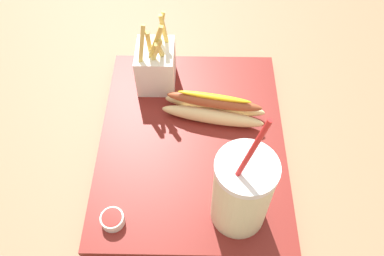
% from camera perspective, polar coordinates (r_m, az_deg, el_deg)
% --- Properties ---
extents(ground_plane, '(2.40, 2.40, 0.02)m').
position_cam_1_polar(ground_plane, '(0.73, 0.00, -2.80)').
color(ground_plane, '#8C6B4C').
extents(food_tray, '(0.43, 0.33, 0.02)m').
position_cam_1_polar(food_tray, '(0.72, 0.00, -1.91)').
color(food_tray, maroon).
rests_on(food_tray, ground_plane).
extents(soda_cup, '(0.09, 0.09, 0.24)m').
position_cam_1_polar(soda_cup, '(0.57, 7.27, -9.19)').
color(soda_cup, beige).
rests_on(soda_cup, food_tray).
extents(fries_basket, '(0.09, 0.07, 0.16)m').
position_cam_1_polar(fries_basket, '(0.77, -5.25, 9.08)').
color(fries_basket, white).
rests_on(fries_basket, food_tray).
extents(hot_dog_1, '(0.09, 0.20, 0.06)m').
position_cam_1_polar(hot_dog_1, '(0.72, 3.15, 2.89)').
color(hot_dog_1, '#E5C689').
rests_on(hot_dog_1, food_tray).
extents(ketchup_cup_1, '(0.04, 0.04, 0.02)m').
position_cam_1_polar(ketchup_cup_1, '(0.63, -11.50, -12.87)').
color(ketchup_cup_1, white).
rests_on(ketchup_cup_1, food_tray).
extents(ketchup_cup_2, '(0.03, 0.03, 0.02)m').
position_cam_1_polar(ketchup_cup_2, '(0.67, 9.25, -6.51)').
color(ketchup_cup_2, white).
rests_on(ketchup_cup_2, food_tray).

